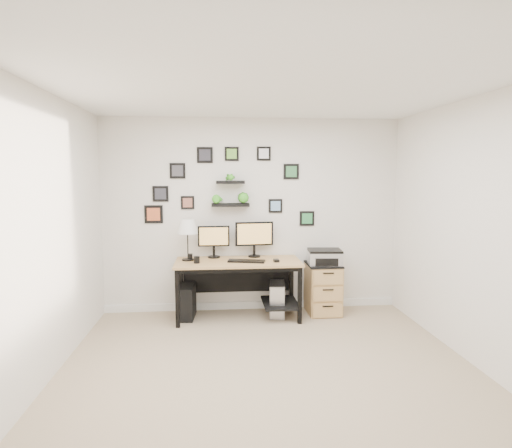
{
  "coord_description": "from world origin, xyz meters",
  "views": [
    {
      "loc": [
        -0.48,
        -3.76,
        1.85
      ],
      "look_at": [
        0.03,
        1.83,
        1.2
      ],
      "focal_mm": 30.0,
      "sensor_mm": 36.0,
      "label": 1
    }
  ],
  "objects": [
    {
      "name": "monitor_left",
      "position": [
        -0.53,
        1.87,
        1.0
      ],
      "size": [
        0.42,
        0.16,
        0.43
      ],
      "color": "black",
      "rests_on": "desk"
    },
    {
      "name": "pen_cup",
      "position": [
        -0.83,
        1.74,
        0.79
      ],
      "size": [
        0.06,
        0.06,
        0.08
      ],
      "primitive_type": "cylinder",
      "color": "black",
      "rests_on": "desk"
    },
    {
      "name": "pc_tower_grey",
      "position": [
        0.3,
        1.68,
        0.22
      ],
      "size": [
        0.25,
        0.46,
        0.43
      ],
      "color": "gray",
      "rests_on": "ground"
    },
    {
      "name": "file_cabinet",
      "position": [
        0.93,
        1.72,
        0.34
      ],
      "size": [
        0.43,
        0.53,
        0.67
      ],
      "color": "tan",
      "rests_on": "ground"
    },
    {
      "name": "mug",
      "position": [
        -0.74,
        1.53,
        0.79
      ],
      "size": [
        0.08,
        0.08,
        0.09
      ],
      "primitive_type": "cylinder",
      "color": "black",
      "rests_on": "desk"
    },
    {
      "name": "table_lamp",
      "position": [
        -0.86,
        1.73,
        1.17
      ],
      "size": [
        0.26,
        0.26,
        0.53
      ],
      "color": "black",
      "rests_on": "desk"
    },
    {
      "name": "mouse",
      "position": [
        0.26,
        1.53,
        0.77
      ],
      "size": [
        0.07,
        0.1,
        0.03
      ],
      "primitive_type": "cube",
      "rotation": [
        0.0,
        0.0,
        0.04
      ],
      "color": "black",
      "rests_on": "desk"
    },
    {
      "name": "pc_tower_black",
      "position": [
        -0.88,
        1.68,
        0.21
      ],
      "size": [
        0.22,
        0.44,
        0.43
      ],
      "primitive_type": "cube",
      "rotation": [
        0.0,
        0.0,
        -0.07
      ],
      "color": "black",
      "rests_on": "ground"
    },
    {
      "name": "wall_decor",
      "position": [
        -0.32,
        1.93,
        1.66
      ],
      "size": [
        2.29,
        0.18,
        1.07
      ],
      "color": "black",
      "rests_on": "ground"
    },
    {
      "name": "printer",
      "position": [
        0.93,
        1.69,
        0.77
      ],
      "size": [
        0.46,
        0.38,
        0.19
      ],
      "color": "silver",
      "rests_on": "file_cabinet"
    },
    {
      "name": "monitor_right",
      "position": [
        0.01,
        1.87,
        1.03
      ],
      "size": [
        0.51,
        0.18,
        0.47
      ],
      "color": "black",
      "rests_on": "desk"
    },
    {
      "name": "room",
      "position": [
        0.0,
        1.98,
        0.05
      ],
      "size": [
        4.0,
        4.0,
        4.0
      ],
      "color": "tan",
      "rests_on": "ground"
    },
    {
      "name": "keyboard",
      "position": [
        -0.11,
        1.55,
        0.76
      ],
      "size": [
        0.48,
        0.25,
        0.02
      ],
      "primitive_type": "cube",
      "rotation": [
        0.0,
        0.0,
        -0.22
      ],
      "color": "black",
      "rests_on": "desk"
    },
    {
      "name": "desk",
      "position": [
        -0.18,
        1.67,
        0.63
      ],
      "size": [
        1.6,
        0.7,
        0.75
      ],
      "color": "tan",
      "rests_on": "ground"
    }
  ]
}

